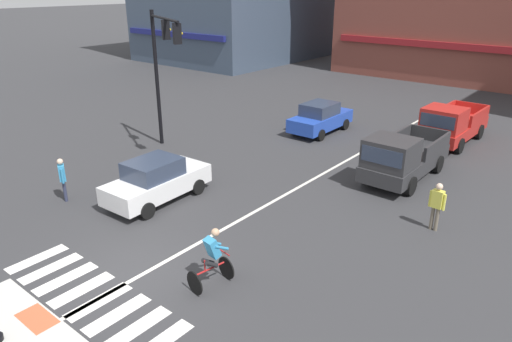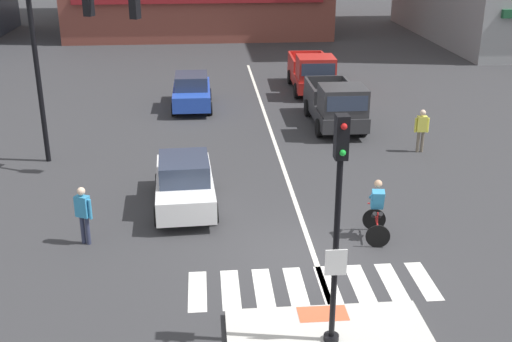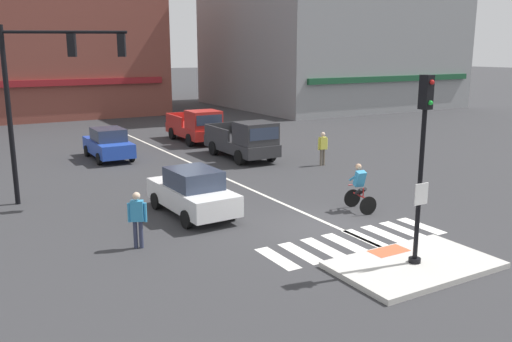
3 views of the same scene
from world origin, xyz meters
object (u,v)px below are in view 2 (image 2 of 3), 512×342
object	(u,v)px
pickup_truck_charcoal_eastbound_far	(337,106)
cyclist	(377,209)
traffic_light_mast	(66,42)
car_blue_westbound_distant	(192,91)
pedestrian_waiting_far_side	(422,127)
pedestrian_at_curb_left	(83,211)
pickup_truck_red_eastbound_distant	(312,74)
signal_pole	(338,213)
car_white_westbound_near	(185,182)

from	to	relation	value
pickup_truck_charcoal_eastbound_far	cyclist	bearing A→B (deg)	-95.25
traffic_light_mast	pickup_truck_charcoal_eastbound_far	distance (m)	11.32
traffic_light_mast	car_blue_westbound_distant	xyz separation A→B (m)	(4.01, 7.30, -3.65)
pedestrian_waiting_far_side	car_blue_westbound_distant	bearing A→B (deg)	141.63
traffic_light_mast	car_blue_westbound_distant	distance (m)	9.09
pedestrian_at_curb_left	traffic_light_mast	bearing A→B (deg)	101.29
cyclist	pedestrian_waiting_far_side	distance (m)	7.67
pickup_truck_red_eastbound_distant	signal_pole	bearing A→B (deg)	-98.39
signal_pole	car_white_westbound_near	xyz separation A→B (m)	(-3.14, 7.26, -2.26)
car_white_westbound_near	pedestrian_at_curb_left	bearing A→B (deg)	-140.46
pedestrian_at_curb_left	car_blue_westbound_distant	bearing A→B (deg)	78.24
signal_pole	pedestrian_waiting_far_side	size ratio (longest dim) A/B	2.91
pickup_truck_charcoal_eastbound_far	pickup_truck_red_eastbound_distant	size ratio (longest dim) A/B	0.99
car_blue_westbound_distant	traffic_light_mast	bearing A→B (deg)	-118.77
traffic_light_mast	pedestrian_at_curb_left	world-z (taller)	traffic_light_mast
car_white_westbound_near	cyclist	size ratio (longest dim) A/B	2.48
signal_pole	cyclist	size ratio (longest dim) A/B	2.89
pedestrian_at_curb_left	pedestrian_waiting_far_side	bearing A→B (deg)	29.47
pedestrian_waiting_far_side	pedestrian_at_curb_left	bearing A→B (deg)	-150.53
traffic_light_mast	car_blue_westbound_distant	world-z (taller)	traffic_light_mast
traffic_light_mast	pedestrian_at_curb_left	bearing A→B (deg)	-78.71
car_white_westbound_near	pedestrian_waiting_far_side	distance (m)	9.83
signal_pole	pedestrian_waiting_far_side	distance (m)	13.05
signal_pole	car_blue_westbound_distant	bearing A→B (deg)	99.30
car_white_westbound_near	cyclist	bearing A→B (deg)	-25.32
traffic_light_mast	car_white_westbound_near	world-z (taller)	traffic_light_mast
car_white_westbound_near	pedestrian_waiting_far_side	size ratio (longest dim) A/B	2.50
signal_pole	car_blue_westbound_distant	size ratio (longest dim) A/B	1.19
signal_pole	cyclist	bearing A→B (deg)	65.33
car_white_westbound_near	pickup_truck_red_eastbound_distant	bearing A→B (deg)	65.45
signal_pole	pedestrian_waiting_far_side	bearing A→B (deg)	63.77
car_white_westbound_near	pickup_truck_red_eastbound_distant	xyz separation A→B (m)	(6.23, 13.63, 0.17)
car_blue_westbound_distant	pedestrian_waiting_far_side	world-z (taller)	pedestrian_waiting_far_side
cyclist	signal_pole	bearing A→B (deg)	-114.67
traffic_light_mast	pickup_truck_charcoal_eastbound_far	xyz separation A→B (m)	(10.13, 3.64, -3.48)
signal_pole	car_blue_westbound_distant	xyz separation A→B (m)	(-3.02, 18.46, -2.26)
pickup_truck_charcoal_eastbound_far	pedestrian_at_curb_left	distance (m)	13.21
car_blue_westbound_distant	cyclist	size ratio (longest dim) A/B	2.44
cyclist	pedestrian_at_curb_left	size ratio (longest dim) A/B	1.01
car_white_westbound_near	pedestrian_waiting_far_side	bearing A→B (deg)	25.93
car_white_westbound_near	cyclist	xyz separation A→B (m)	(5.32, -2.52, 0.06)
car_white_westbound_near	pickup_truck_red_eastbound_distant	size ratio (longest dim) A/B	0.81
signal_pole	traffic_light_mast	distance (m)	13.26
cyclist	pedestrian_at_curb_left	distance (m)	8.00
signal_pole	car_blue_westbound_distant	world-z (taller)	signal_pole
traffic_light_mast	signal_pole	bearing A→B (deg)	-57.80
pedestrian_waiting_far_side	traffic_light_mast	bearing A→B (deg)	-178.21
car_white_westbound_near	pickup_truck_charcoal_eastbound_far	size ratio (longest dim) A/B	0.82
signal_pole	traffic_light_mast	size ratio (longest dim) A/B	0.75
pickup_truck_red_eastbound_distant	cyclist	size ratio (longest dim) A/B	3.07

